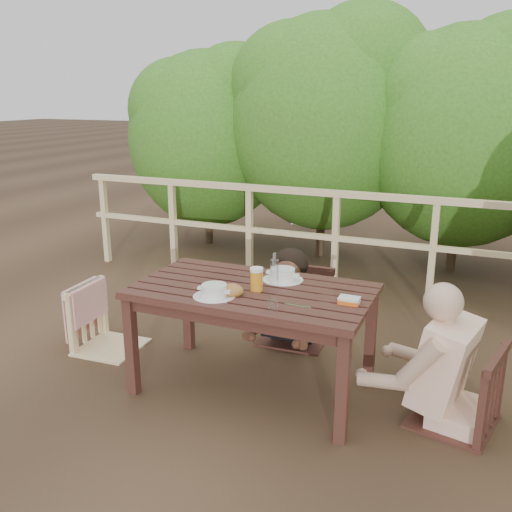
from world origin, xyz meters
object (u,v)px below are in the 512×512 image
at_px(soup_near, 214,291).
at_px(bottle, 274,270).
at_px(tumbler, 273,306).
at_px(beer_glass, 257,280).
at_px(butter_tub, 349,302).
at_px(chair_right, 460,349).
at_px(soup_far, 283,275).
at_px(chair_left, 107,291).
at_px(woman, 297,267).
at_px(bread_roll, 233,290).
at_px(chair_far, 296,277).
at_px(table, 253,340).
at_px(diner_right, 470,314).

relative_size(soup_near, bottle, 1.15).
bearing_deg(bottle, tumbler, -69.94).
xyz_separation_m(beer_glass, butter_tub, (0.59, -0.00, -0.05)).
height_order(chair_right, soup_near, chair_right).
xyz_separation_m(soup_near, soup_far, (0.28, 0.45, 0.00)).
distance_m(chair_left, woman, 1.45).
relative_size(soup_far, bread_roll, 1.93).
bearing_deg(butter_tub, beer_glass, -179.83).
relative_size(chair_far, chair_right, 1.08).
xyz_separation_m(table, chair_far, (0.00, 0.83, 0.17)).
bearing_deg(bread_roll, beer_glass, 51.42).
relative_size(chair_right, bread_roll, 6.81).
height_order(chair_far, chair_right, chair_far).
xyz_separation_m(soup_far, bread_roll, (-0.18, -0.39, -0.00)).
bearing_deg(beer_glass, tumbler, -51.52).
distance_m(woman, bread_roll, 1.03).
bearing_deg(chair_far, butter_tub, -56.41).
bearing_deg(butter_tub, bottle, 165.75).
bearing_deg(chair_right, bread_roll, -66.56).
distance_m(beer_glass, butter_tub, 0.59).
relative_size(chair_left, chair_far, 0.90).
bearing_deg(beer_glass, chair_right, 5.78).
height_order(soup_near, tumbler, soup_near).
distance_m(soup_near, bottle, 0.43).
height_order(bread_roll, tumbler, bread_roll).
height_order(chair_far, butter_tub, chair_far).
xyz_separation_m(chair_far, bread_roll, (-0.06, -1.00, 0.22)).
bearing_deg(chair_far, bread_roll, -95.92).
height_order(woman, beer_glass, woman).
bearing_deg(bread_roll, table, 68.61).
distance_m(chair_far, diner_right, 1.50).
height_order(table, chair_left, chair_left).
xyz_separation_m(chair_left, chair_far, (1.24, 0.72, 0.05)).
height_order(soup_near, bread_roll, soup_near).
height_order(table, beer_glass, beer_glass).
bearing_deg(table, chair_right, 4.06).
bearing_deg(chair_left, chair_right, -93.40).
xyz_separation_m(chair_right, beer_glass, (-1.22, -0.12, 0.29)).
distance_m(woman, butter_tub, 1.09).
relative_size(chair_right, diner_right, 0.69).
xyz_separation_m(woman, soup_far, (0.12, -0.63, 0.14)).
bearing_deg(tumbler, table, 129.90).
bearing_deg(diner_right, woman, 71.84).
distance_m(chair_far, butter_tub, 1.09).
bearing_deg(chair_far, table, -92.25).
bearing_deg(butter_tub, soup_near, -165.84).
bearing_deg(table, chair_far, 89.97).
bearing_deg(butter_tub, soup_far, 153.49).
bearing_deg(chair_far, chair_left, -152.22).
xyz_separation_m(diner_right, beer_glass, (-1.25, -0.12, 0.07)).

